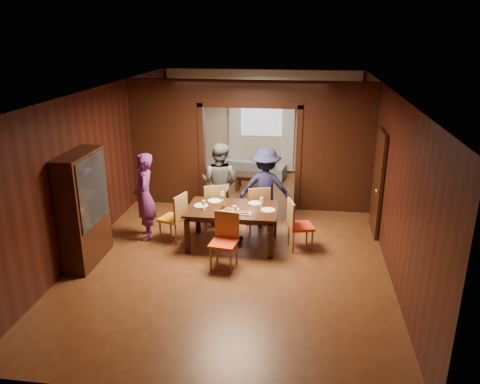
# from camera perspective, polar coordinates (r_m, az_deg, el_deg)

# --- Properties ---
(floor) EXTENTS (9.00, 9.00, 0.00)m
(floor) POSITION_cam_1_polar(r_m,az_deg,el_deg) (9.55, -0.01, -5.13)
(floor) COLOR #522B17
(floor) RESTS_ON ground
(ceiling) EXTENTS (5.50, 9.00, 0.02)m
(ceiling) POSITION_cam_1_polar(r_m,az_deg,el_deg) (8.74, -0.01, 12.41)
(ceiling) COLOR silver
(ceiling) RESTS_ON room_walls
(room_walls) EXTENTS (5.52, 9.01, 2.90)m
(room_walls) POSITION_cam_1_polar(r_m,az_deg,el_deg) (10.84, 1.37, 6.30)
(room_walls) COLOR black
(room_walls) RESTS_ON floor
(person_purple) EXTENTS (0.59, 0.73, 1.73)m
(person_purple) POSITION_cam_1_polar(r_m,az_deg,el_deg) (9.26, -11.57, -0.57)
(person_purple) COLOR #5C2366
(person_purple) RESTS_ON floor
(person_grey) EXTENTS (1.00, 0.87, 1.74)m
(person_grey) POSITION_cam_1_polar(r_m,az_deg,el_deg) (9.85, -2.49, 1.09)
(person_grey) COLOR #4D4F54
(person_grey) RESTS_ON floor
(person_navy) EXTENTS (1.10, 0.65, 1.68)m
(person_navy) POSITION_cam_1_polar(r_m,az_deg,el_deg) (9.68, 3.12, 0.55)
(person_navy) COLOR #17183A
(person_navy) RESTS_ON floor
(sofa) EXTENTS (1.86, 0.92, 0.52)m
(sofa) POSITION_cam_1_polar(r_m,az_deg,el_deg) (13.06, 1.58, 2.96)
(sofa) COLOR #849CAD
(sofa) RESTS_ON floor
(serving_bowl) EXTENTS (0.32, 0.32, 0.08)m
(serving_bowl) POSITION_cam_1_polar(r_m,az_deg,el_deg) (8.88, -0.59, -1.49)
(serving_bowl) COLOR black
(serving_bowl) RESTS_ON dining_table
(dining_table) EXTENTS (1.71, 1.06, 0.76)m
(dining_table) POSITION_cam_1_polar(r_m,az_deg,el_deg) (8.95, -0.93, -4.23)
(dining_table) COLOR black
(dining_table) RESTS_ON floor
(coffee_table) EXTENTS (0.80, 0.50, 0.40)m
(coffee_table) POSITION_cam_1_polar(r_m,az_deg,el_deg) (12.09, 1.30, 1.28)
(coffee_table) COLOR black
(coffee_table) RESTS_ON floor
(chair_left) EXTENTS (0.56, 0.56, 0.97)m
(chair_left) POSITION_cam_1_polar(r_m,az_deg,el_deg) (9.21, -8.22, -3.02)
(chair_left) COLOR orange
(chair_left) RESTS_ON floor
(chair_right) EXTENTS (0.55, 0.55, 0.97)m
(chair_right) POSITION_cam_1_polar(r_m,az_deg,el_deg) (8.84, 7.42, -3.97)
(chair_right) COLOR red
(chair_right) RESTS_ON floor
(chair_far_l) EXTENTS (0.56, 0.56, 0.97)m
(chair_far_l) POSITION_cam_1_polar(r_m,az_deg,el_deg) (9.74, -3.23, -1.56)
(chair_far_l) COLOR #E14A15
(chair_far_l) RESTS_ON floor
(chair_far_r) EXTENTS (0.55, 0.55, 0.97)m
(chair_far_r) POSITION_cam_1_polar(r_m,az_deg,el_deg) (9.59, 2.14, -1.88)
(chair_far_r) COLOR orange
(chair_far_r) RESTS_ON floor
(chair_near) EXTENTS (0.50, 0.50, 0.97)m
(chair_near) POSITION_cam_1_polar(r_m,az_deg,el_deg) (8.10, -2.01, -6.07)
(chair_near) COLOR red
(chair_near) RESTS_ON floor
(hutch) EXTENTS (0.40, 1.20, 2.00)m
(hutch) POSITION_cam_1_polar(r_m,az_deg,el_deg) (8.55, -18.52, -1.96)
(hutch) COLOR black
(hutch) RESTS_ON floor
(door_right) EXTENTS (0.06, 0.90, 2.10)m
(door_right) POSITION_cam_1_polar(r_m,az_deg,el_deg) (9.67, 16.46, 1.05)
(door_right) COLOR black
(door_right) RESTS_ON floor
(window_far) EXTENTS (1.20, 0.03, 1.30)m
(window_far) POSITION_cam_1_polar(r_m,az_deg,el_deg) (13.29, 2.66, 9.61)
(window_far) COLOR silver
(window_far) RESTS_ON back_wall
(curtain_left) EXTENTS (0.35, 0.06, 2.40)m
(curtain_left) POSITION_cam_1_polar(r_m,az_deg,el_deg) (13.42, -0.61, 7.77)
(curtain_left) COLOR white
(curtain_left) RESTS_ON back_wall
(curtain_right) EXTENTS (0.35, 0.06, 2.40)m
(curtain_right) POSITION_cam_1_polar(r_m,az_deg,el_deg) (13.29, 5.86, 7.55)
(curtain_right) COLOR white
(curtain_right) RESTS_ON back_wall
(plate_left) EXTENTS (0.27, 0.27, 0.01)m
(plate_left) POSITION_cam_1_polar(r_m,az_deg,el_deg) (8.94, -4.80, -1.64)
(plate_left) COLOR silver
(plate_left) RESTS_ON dining_table
(plate_far_l) EXTENTS (0.27, 0.27, 0.01)m
(plate_far_l) POSITION_cam_1_polar(r_m,az_deg,el_deg) (9.17, -3.09, -1.06)
(plate_far_l) COLOR white
(plate_far_l) RESTS_ON dining_table
(plate_far_r) EXTENTS (0.27, 0.27, 0.01)m
(plate_far_r) POSITION_cam_1_polar(r_m,az_deg,el_deg) (9.03, 1.88, -1.36)
(plate_far_r) COLOR silver
(plate_far_r) RESTS_ON dining_table
(plate_right) EXTENTS (0.27, 0.27, 0.01)m
(plate_right) POSITION_cam_1_polar(r_m,az_deg,el_deg) (8.71, 3.43, -2.19)
(plate_right) COLOR silver
(plate_right) RESTS_ON dining_table
(plate_near) EXTENTS (0.27, 0.27, 0.01)m
(plate_near) POSITION_cam_1_polar(r_m,az_deg,el_deg) (8.52, -1.41, -2.68)
(plate_near) COLOR white
(plate_near) RESTS_ON dining_table
(platter_a) EXTENTS (0.30, 0.20, 0.04)m
(platter_a) POSITION_cam_1_polar(r_m,az_deg,el_deg) (8.69, -1.14, -2.12)
(platter_a) COLOR gray
(platter_a) RESTS_ON dining_table
(platter_b) EXTENTS (0.30, 0.20, 0.04)m
(platter_b) POSITION_cam_1_polar(r_m,az_deg,el_deg) (8.54, 0.39, -2.53)
(platter_b) COLOR gray
(platter_b) RESTS_ON dining_table
(wineglass_left) EXTENTS (0.08, 0.08, 0.18)m
(wineglass_left) POSITION_cam_1_polar(r_m,az_deg,el_deg) (8.73, -4.45, -1.58)
(wineglass_left) COLOR silver
(wineglass_left) RESTS_ON dining_table
(wineglass_far) EXTENTS (0.08, 0.08, 0.18)m
(wineglass_far) POSITION_cam_1_polar(r_m,az_deg,el_deg) (9.17, -2.15, -0.46)
(wineglass_far) COLOR silver
(wineglass_far) RESTS_ON dining_table
(wineglass_right) EXTENTS (0.08, 0.08, 0.18)m
(wineglass_right) POSITION_cam_1_polar(r_m,az_deg,el_deg) (8.85, 2.65, -1.24)
(wineglass_right) COLOR white
(wineglass_right) RESTS_ON dining_table
(tumbler) EXTENTS (0.07, 0.07, 0.14)m
(tumbler) POSITION_cam_1_polar(r_m,az_deg,el_deg) (8.55, -0.66, -2.14)
(tumbler) COLOR silver
(tumbler) RESTS_ON dining_table
(condiment_jar) EXTENTS (0.08, 0.08, 0.11)m
(condiment_jar) POSITION_cam_1_polar(r_m,az_deg,el_deg) (8.72, -2.00, -1.78)
(condiment_jar) COLOR #532F13
(condiment_jar) RESTS_ON dining_table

